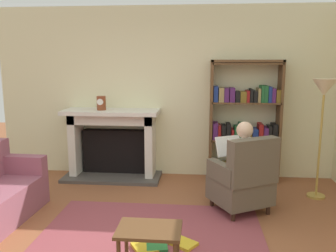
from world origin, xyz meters
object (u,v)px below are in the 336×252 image
at_px(fireplace, 113,141).
at_px(bookshelf, 244,124).
at_px(mantel_clock, 101,103).
at_px(seated_reader, 239,162).
at_px(armchair_reading, 244,180).
at_px(floor_lamp, 324,98).
at_px(side_table, 149,235).

xyz_separation_m(fireplace, bookshelf, (2.07, 0.03, 0.31)).
height_order(mantel_clock, seated_reader, mantel_clock).
distance_m(armchair_reading, floor_lamp, 1.55).
bearing_deg(armchair_reading, seated_reader, -90.00).
height_order(bookshelf, side_table, bookshelf).
distance_m(seated_reader, floor_lamp, 1.44).
bearing_deg(side_table, bookshelf, 67.14).
distance_m(mantel_clock, bookshelf, 2.24).
height_order(armchair_reading, floor_lamp, floor_lamp).
xyz_separation_m(fireplace, seated_reader, (1.87, -1.13, 0.04)).
relative_size(mantel_clock, floor_lamp, 0.13).
distance_m(armchair_reading, seated_reader, 0.23).
distance_m(mantel_clock, floor_lamp, 3.19).
height_order(fireplace, seated_reader, seated_reader).
height_order(mantel_clock, armchair_reading, mantel_clock).
bearing_deg(bookshelf, seated_reader, -99.70).
height_order(mantel_clock, floor_lamp, floor_lamp).
bearing_deg(side_table, mantel_clock, 113.98).
bearing_deg(armchair_reading, fireplace, -61.77).
height_order(bookshelf, armchair_reading, bookshelf).
height_order(armchair_reading, seated_reader, seated_reader).
height_order(fireplace, mantel_clock, mantel_clock).
height_order(side_table, floor_lamp, floor_lamp).
bearing_deg(floor_lamp, armchair_reading, -150.53).
bearing_deg(armchair_reading, mantel_clock, -57.77).
relative_size(side_table, floor_lamp, 0.35).
bearing_deg(armchair_reading, side_table, 25.44).
xyz_separation_m(fireplace, side_table, (0.96, -2.59, -0.23)).
relative_size(bookshelf, floor_lamp, 1.15).
xyz_separation_m(mantel_clock, seated_reader, (2.02, -1.03, -0.59)).
bearing_deg(side_table, fireplace, 110.35).
relative_size(fireplace, bookshelf, 0.82).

